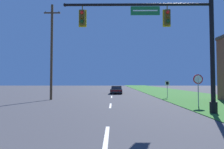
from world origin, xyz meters
name	(u,v)px	position (x,y,z in m)	size (l,w,h in m)	color
grass_verge_right	(173,93)	(10.50, 30.00, 0.02)	(10.00, 110.00, 0.04)	#2D6626
road_center_line	(112,97)	(0.00, 22.00, 0.01)	(0.16, 34.80, 0.01)	silver
signal_mast	(175,39)	(4.09, 10.51, 4.67)	(9.55, 0.47, 7.67)	black
car_ahead	(117,90)	(0.74, 28.06, 0.60)	(2.01, 4.30, 1.19)	black
stop_sign	(198,83)	(6.94, 13.53, 1.86)	(0.76, 0.07, 2.50)	gray
route_sign_post	(167,85)	(6.67, 20.58, 1.53)	(0.55, 0.06, 2.03)	gray
utility_pole_near	(52,50)	(-6.52, 18.56, 5.38)	(1.80, 0.26, 10.43)	#4C3823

